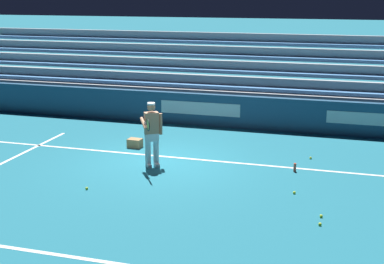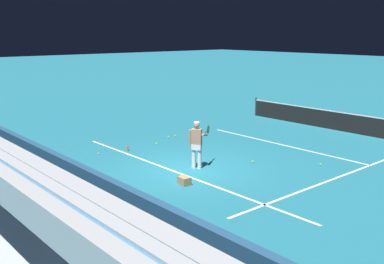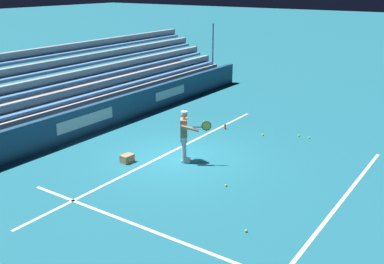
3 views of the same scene
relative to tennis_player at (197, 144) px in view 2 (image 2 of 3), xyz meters
name	(u,v)px [view 2 (image 2 of 3)]	position (x,y,z in m)	size (l,w,h in m)	color
ground_plane	(186,169)	(-0.14, -0.40, -0.89)	(160.00, 160.00, 0.00)	#1E6B7F
court_baseline_white	(175,172)	(-0.14, -0.90, -0.89)	(12.00, 0.10, 0.01)	white
court_sideline_white	(349,173)	(3.97, 3.60, -0.89)	(0.10, 12.00, 0.01)	white
court_service_line_white	(282,145)	(-0.14, 5.10, -0.89)	(8.22, 0.10, 0.01)	white
back_wall_sponsor_board	(75,180)	(-0.14, -4.74, -0.34)	(22.37, 0.25, 1.10)	navy
tennis_player	(197,144)	(0.00, 0.00, 0.00)	(0.58, 1.06, 1.71)	silver
ball_box_cardboard	(184,181)	(1.11, -1.52, -0.76)	(0.40, 0.30, 0.26)	#A87F51
tennis_ball_on_baseline	(156,143)	(-3.83, 0.97, -0.86)	(0.07, 0.07, 0.07)	#CCE533
tennis_ball_midcourt	(253,162)	(0.86, 2.06, -0.86)	(0.07, 0.07, 0.07)	#CCE533
tennis_ball_by_box	(99,154)	(-3.99, -1.82, -0.86)	(0.07, 0.07, 0.07)	#CCE533
tennis_ball_near_player	(168,137)	(-4.49, 2.15, -0.86)	(0.07, 0.07, 0.07)	#CCE533
tennis_ball_far_right	(320,164)	(2.75, 3.71, -0.86)	(0.07, 0.07, 0.07)	#CCE533
tennis_ball_stray_back	(175,136)	(-4.49, 2.56, -0.86)	(0.07, 0.07, 0.07)	#CCE533
water_bottle	(128,148)	(-3.67, -0.63, -0.78)	(0.07, 0.07, 0.22)	#EA4C33
tennis_net	(339,121)	(-0.14, 9.59, -0.40)	(11.09, 0.09, 1.07)	#33383D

